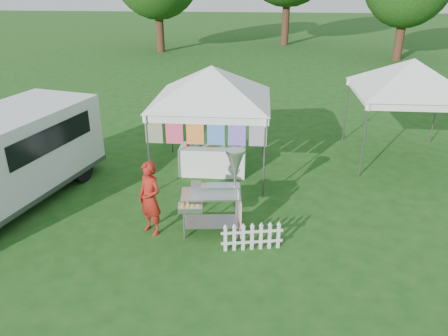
{
  "coord_description": "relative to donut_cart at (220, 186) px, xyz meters",
  "views": [
    {
      "loc": [
        1.28,
        -7.67,
        5.14
      ],
      "look_at": [
        0.51,
        1.35,
        1.1
      ],
      "focal_mm": 35.0,
      "sensor_mm": 36.0,
      "label": 1
    }
  ],
  "objects": [
    {
      "name": "display_table",
      "position": [
        -0.49,
        3.01,
        -0.71
      ],
      "size": [
        1.8,
        0.7,
        0.8
      ],
      "primitive_type": "cube",
      "color": "white",
      "rests_on": "ground"
    },
    {
      "name": "picket_fence",
      "position": [
        0.7,
        -0.62,
        -0.82
      ],
      "size": [
        1.24,
        0.26,
        0.56
      ],
      "rotation": [
        0.0,
        0.0,
        0.19
      ],
      "color": "silver",
      "rests_on": "ground"
    },
    {
      "name": "cargo_van",
      "position": [
        -5.19,
        0.96,
        0.06
      ],
      "size": [
        3.3,
        5.58,
        2.18
      ],
      "rotation": [
        0.0,
        0.0,
        -0.25
      ],
      "color": "silver",
      "rests_on": "ground"
    },
    {
      "name": "donut_cart",
      "position": [
        0.0,
        0.0,
        0.0
      ],
      "size": [
        1.36,
        1.06,
        1.89
      ],
      "rotation": [
        0.0,
        0.0,
        0.11
      ],
      "color": "gray",
      "rests_on": "ground"
    },
    {
      "name": "vendor",
      "position": [
        -1.47,
        -0.13,
        -0.29
      ],
      "size": [
        0.72,
        0.67,
        1.64
      ],
      "primitive_type": "imported",
      "rotation": [
        0.0,
        0.0,
        -0.62
      ],
      "color": "maroon",
      "rests_on": "ground"
    },
    {
      "name": "canopy_main",
      "position": [
        -0.51,
        3.08,
        1.88
      ],
      "size": [
        4.24,
        4.24,
        3.45
      ],
      "color": "#59595E",
      "rests_on": "ground"
    },
    {
      "name": "ground",
      "position": [
        -0.51,
        -0.41,
        -1.11
      ],
      "size": [
        120.0,
        120.0,
        0.0
      ],
      "primitive_type": "plane",
      "color": "#184614",
      "rests_on": "ground"
    },
    {
      "name": "canopy_right",
      "position": [
        4.99,
        4.59,
        1.88
      ],
      "size": [
        4.24,
        4.24,
        3.45
      ],
      "color": "#59595E",
      "rests_on": "ground"
    }
  ]
}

